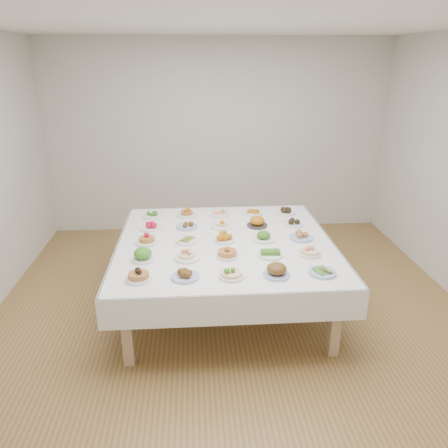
{
  "coord_description": "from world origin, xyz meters",
  "views": [
    {
      "loc": [
        -0.37,
        -3.94,
        2.51
      ],
      "look_at": [
        -0.06,
        0.31,
        0.88
      ],
      "focal_mm": 35.0,
      "sensor_mm": 36.0,
      "label": 1
    }
  ],
  "objects": [
    {
      "name": "dish_3",
      "position": [
        0.32,
        -0.64,
        0.81
      ],
      "size": [
        0.23,
        0.23,
        0.13
      ],
      "color": "#4C66B2",
      "rests_on": "display_table"
    },
    {
      "name": "dish_12",
      "position": [
        -0.07,
        0.15,
        0.8
      ],
      "size": [
        0.22,
        0.22,
        0.11
      ],
      "color": "white",
      "rests_on": "display_table"
    },
    {
      "name": "dish_11",
      "position": [
        -0.45,
        0.17,
        0.77
      ],
      "size": [
        0.23,
        0.23,
        0.05
      ],
      "color": "white",
      "rests_on": "display_table"
    },
    {
      "name": "dish_15",
      "position": [
        -0.84,
        0.55,
        0.79
      ],
      "size": [
        0.25,
        0.25,
        0.1
      ],
      "color": "white",
      "rests_on": "display_table"
    },
    {
      "name": "dish_8",
      "position": [
        0.34,
        -0.24,
        0.8
      ],
      "size": [
        0.23,
        0.23,
        0.11
      ],
      "color": "white",
      "rests_on": "display_table"
    },
    {
      "name": "dish_24",
      "position": [
        0.73,
        0.93,
        0.79
      ],
      "size": [
        0.23,
        0.23,
        0.09
      ],
      "color": "white",
      "rests_on": "display_table"
    },
    {
      "name": "dish_14",
      "position": [
        0.73,
        0.16,
        0.79
      ],
      "size": [
        0.24,
        0.24,
        0.1
      ],
      "color": "#4C66B2",
      "rests_on": "display_table"
    },
    {
      "name": "dish_2",
      "position": [
        -0.07,
        -0.63,
        0.81
      ],
      "size": [
        0.22,
        0.22,
        0.12
      ],
      "color": "white",
      "rests_on": "display_table"
    },
    {
      "name": "dish_23",
      "position": [
        0.34,
        0.95,
        0.78
      ],
      "size": [
        0.22,
        0.22,
        0.09
      ],
      "color": "white",
      "rests_on": "display_table"
    },
    {
      "name": "dish_21",
      "position": [
        -0.46,
        0.94,
        0.81
      ],
      "size": [
        0.23,
        0.23,
        0.13
      ],
      "color": "white",
      "rests_on": "display_table"
    },
    {
      "name": "dish_22",
      "position": [
        -0.07,
        0.94,
        0.79
      ],
      "size": [
        0.23,
        0.23,
        0.1
      ],
      "color": "white",
      "rests_on": "display_table"
    },
    {
      "name": "dish_17",
      "position": [
        -0.07,
        0.55,
        0.8
      ],
      "size": [
        0.25,
        0.25,
        0.12
      ],
      "color": "white",
      "rests_on": "display_table"
    },
    {
      "name": "dish_4",
      "position": [
        0.73,
        -0.63,
        0.77
      ],
      "size": [
        0.24,
        0.24,
        0.05
      ],
      "color": "#4C66B2",
      "rests_on": "display_table"
    },
    {
      "name": "dish_1",
      "position": [
        -0.46,
        -0.62,
        0.79
      ],
      "size": [
        0.24,
        0.24,
        0.1
      ],
      "color": "#4C66B2",
      "rests_on": "display_table"
    },
    {
      "name": "dish_9",
      "position": [
        0.72,
        -0.24,
        0.81
      ],
      "size": [
        0.21,
        0.21,
        0.13
      ],
      "color": "white",
      "rests_on": "display_table"
    },
    {
      "name": "dish_6",
      "position": [
        -0.45,
        -0.24,
        0.82
      ],
      "size": [
        0.24,
        0.24,
        0.14
      ],
      "color": "white",
      "rests_on": "display_table"
    },
    {
      "name": "dish_19",
      "position": [
        0.73,
        0.55,
        0.79
      ],
      "size": [
        0.23,
        0.23,
        0.09
      ],
      "color": "white",
      "rests_on": "display_table"
    },
    {
      "name": "dish_16",
      "position": [
        -0.45,
        0.56,
        0.79
      ],
      "size": [
        0.23,
        0.23,
        0.09
      ],
      "color": "#4C66B2",
      "rests_on": "display_table"
    },
    {
      "name": "dish_18",
      "position": [
        0.33,
        0.55,
        0.81
      ],
      "size": [
        0.22,
        0.22,
        0.12
      ],
      "color": "#2D2A28",
      "rests_on": "display_table"
    },
    {
      "name": "room_envelope",
      "position": [
        0.0,
        0.0,
        1.83
      ],
      "size": [
        5.02,
        5.02,
        2.81
      ],
      "color": "olive",
      "rests_on": "ground"
    },
    {
      "name": "dish_0",
      "position": [
        -0.85,
        -0.63,
        0.82
      ],
      "size": [
        0.22,
        0.22,
        0.14
      ],
      "color": "white",
      "rests_on": "display_table"
    },
    {
      "name": "dish_13",
      "position": [
        0.34,
        0.15,
        0.81
      ],
      "size": [
        0.23,
        0.23,
        0.13
      ],
      "color": "white",
      "rests_on": "display_table"
    },
    {
      "name": "dish_20",
      "position": [
        -0.85,
        0.94,
        0.79
      ],
      "size": [
        0.24,
        0.24,
        0.1
      ],
      "color": "white",
      "rests_on": "display_table"
    },
    {
      "name": "dish_5",
      "position": [
        -0.85,
        -0.24,
        0.81
      ],
      "size": [
        0.21,
        0.21,
        0.12
      ],
      "color": "white",
      "rests_on": "display_table"
    },
    {
      "name": "dish_10",
      "position": [
        -0.85,
        0.15,
        0.8
      ],
      "size": [
        0.23,
        0.23,
        0.12
      ],
      "color": "white",
      "rests_on": "display_table"
    },
    {
      "name": "dish_7",
      "position": [
        -0.07,
        -0.23,
        0.82
      ],
      "size": [
        0.21,
        0.21,
        0.14
      ],
      "color": "white",
      "rests_on": "display_table"
    },
    {
      "name": "display_table",
      "position": [
        -0.06,
        0.16,
        0.68
      ],
      "size": [
        2.19,
        2.19,
        0.75
      ],
      "color": "white",
      "rests_on": "ground"
    }
  ]
}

